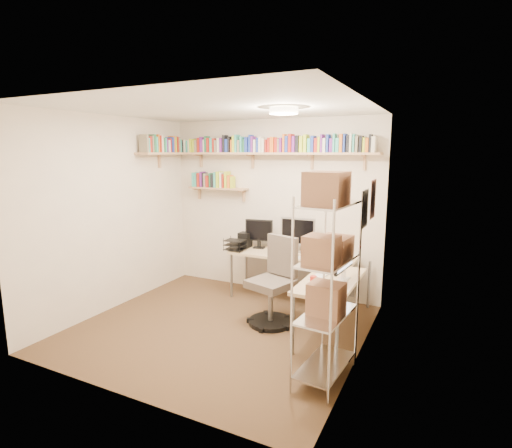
{
  "coord_description": "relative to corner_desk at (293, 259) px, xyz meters",
  "views": [
    {
      "loc": [
        2.33,
        -3.77,
        2.04
      ],
      "look_at": [
        0.21,
        0.55,
        1.17
      ],
      "focal_mm": 28.0,
      "sensor_mm": 36.0,
      "label": 1
    }
  ],
  "objects": [
    {
      "name": "corner_desk",
      "position": [
        0.0,
        0.0,
        0.0
      ],
      "size": [
        1.98,
        1.71,
        1.16
      ],
      "color": "beige",
      "rests_on": "ground"
    },
    {
      "name": "ground",
      "position": [
        -0.54,
        -0.96,
        -0.66
      ],
      "size": [
        3.2,
        3.2,
        0.0
      ],
      "primitive_type": "plane",
      "color": "#4B3720",
      "rests_on": "ground"
    },
    {
      "name": "wall_shelves",
      "position": [
        -0.95,
        0.33,
        1.36
      ],
      "size": [
        3.12,
        1.09,
        0.8
      ],
      "color": "tan",
      "rests_on": "ground"
    },
    {
      "name": "wire_rack",
      "position": [
        0.88,
        -1.49,
        0.54
      ],
      "size": [
        0.42,
        0.76,
        1.88
      ],
      "rotation": [
        0.0,
        0.0,
        -0.09
      ],
      "color": "silver",
      "rests_on": "ground"
    },
    {
      "name": "room_shell",
      "position": [
        -0.53,
        -0.96,
        0.89
      ],
      "size": [
        3.24,
        3.04,
        2.52
      ],
      "color": "beige",
      "rests_on": "ground"
    },
    {
      "name": "office_chair",
      "position": [
        -0.03,
        -0.54,
        -0.22
      ],
      "size": [
        0.58,
        0.59,
        1.05
      ],
      "rotation": [
        0.0,
        0.0,
        -0.3
      ],
      "color": "black",
      "rests_on": "ground"
    }
  ]
}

